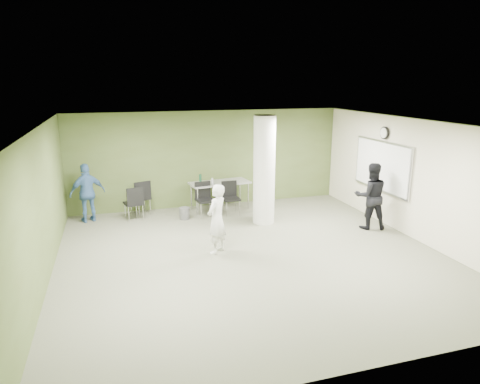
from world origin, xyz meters
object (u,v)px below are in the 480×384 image
object	(u,v)px
man_black	(371,196)
folding_table	(219,184)
woman_white	(217,219)
man_blue	(88,193)
chair_back_left	(134,201)

from	to	relation	value
man_black	folding_table	bearing A→B (deg)	-24.42
folding_table	woman_white	size ratio (longest dim) A/B	1.17
folding_table	man_blue	size ratio (longest dim) A/B	1.14
folding_table	man_black	distance (m)	4.20
woman_white	man_blue	xyz separation A→B (m)	(-2.74, 3.05, 0.02)
folding_table	man_black	size ratio (longest dim) A/B	1.06
man_black	man_blue	bearing A→B (deg)	-5.63
folding_table	man_blue	distance (m)	3.57
chair_back_left	man_blue	world-z (taller)	man_blue
folding_table	man_blue	xyz separation A→B (m)	(-3.57, -0.08, 0.02)
folding_table	chair_back_left	bearing A→B (deg)	-179.02
folding_table	woman_white	bearing A→B (deg)	-112.04
man_blue	woman_white	bearing A→B (deg)	113.66
folding_table	chair_back_left	xyz separation A→B (m)	(-2.41, -0.34, -0.22)
chair_back_left	man_black	xyz separation A→B (m)	(5.64, -2.34, 0.30)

